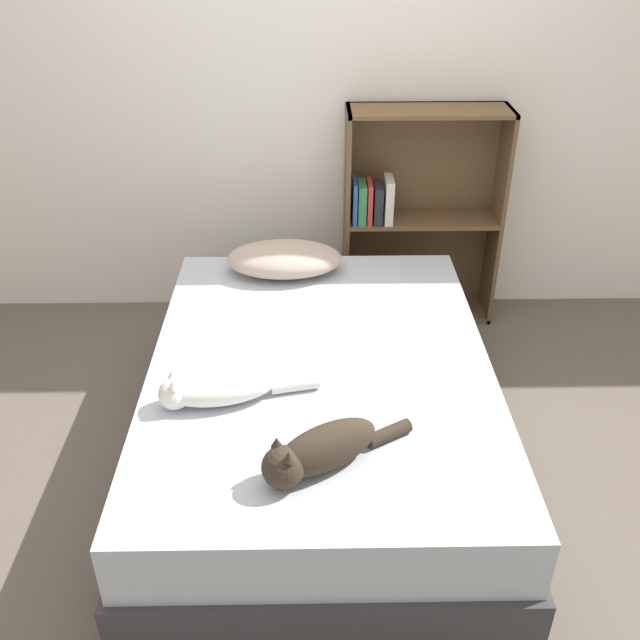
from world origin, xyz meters
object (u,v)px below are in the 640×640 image
Objects in this scene: bed at (321,411)px; pillow at (284,259)px; cat_dark at (318,451)px; bookshelf at (415,213)px; cat_light at (219,388)px.

bed is 3.46× the size of pillow.
pillow is 1.33m from cat_dark.
bed is 1.34m from bookshelf.
bed is at bearing -113.24° from bookshelf.
cat_light reaches higher than bed.
pillow is 0.96× the size of cat_light.
cat_light is at bearing -146.84° from bed.
bed is 1.64× the size of bookshelf.
cat_light is 0.50× the size of bookshelf.
pillow is (-0.16, 0.74, 0.31)m from bed.
bookshelf is at bearing -137.25° from cat_dark.
cat_dark is (0.14, -1.32, 0.00)m from pillow.
bookshelf reaches higher than cat_dark.
cat_dark is at bearing -106.56° from bookshelf.
bed is 3.80× the size of cat_dark.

